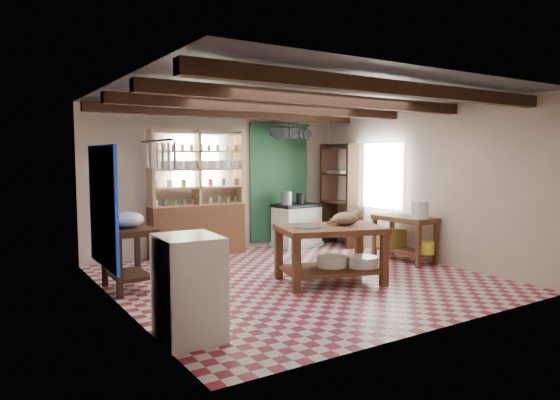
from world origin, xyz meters
TOP-DOWN VIEW (x-y plane):
  - floor at (0.00, 0.00)m, footprint 5.00×5.00m
  - ceiling at (0.00, 0.00)m, footprint 5.00×5.00m
  - wall_back at (0.00, 2.50)m, footprint 5.00×0.04m
  - wall_front at (0.00, -2.50)m, footprint 5.00×0.04m
  - wall_left at (-2.50, 0.00)m, footprint 0.04×5.00m
  - wall_right at (2.50, 0.00)m, footprint 0.04×5.00m
  - ceiling_beams at (0.00, 0.00)m, footprint 5.00×3.80m
  - blue_wall_patch at (-2.47, 0.90)m, footprint 0.04×1.40m
  - green_wall_patch at (1.25, 2.47)m, footprint 1.30×0.04m
  - window_back at (-0.50, 2.48)m, footprint 0.90×0.02m
  - window_right at (2.48, 1.00)m, footprint 0.02×1.30m
  - utensil_rail at (-2.44, -1.20)m, footprint 0.06×0.90m
  - pot_rack at (1.25, 2.05)m, footprint 0.86×0.12m
  - shelving_unit at (-0.55, 2.31)m, footprint 1.70×0.34m
  - tall_rack at (2.28, 1.80)m, footprint 0.40×0.86m
  - work_table at (0.26, -0.42)m, footprint 1.60×1.28m
  - stove at (1.45, 2.15)m, footprint 0.90×0.64m
  - prep_table at (-2.20, 0.72)m, footprint 0.58×0.83m
  - white_cabinet at (-2.22, -1.39)m, footprint 0.59×0.70m
  - right_counter at (2.18, 0.02)m, footprint 0.56×1.07m
  - cat at (0.52, -0.44)m, footprint 0.43×0.35m
  - steel_tray at (-0.09, -0.37)m, footprint 0.45×0.45m
  - basin_large at (0.32, -0.38)m, footprint 0.54×0.54m
  - basin_small at (0.67, -0.64)m, footprint 0.53×0.53m
  - kettle_left at (1.20, 2.13)m, footprint 0.24×0.24m
  - kettle_right at (1.55, 2.16)m, footprint 0.18×0.18m
  - enamel_bowl at (-2.20, 0.72)m, footprint 0.42×0.42m
  - white_bucket at (2.14, -0.33)m, footprint 0.29×0.29m
  - wicker_basket at (2.17, 0.32)m, footprint 0.43×0.35m
  - yellow_tub at (2.19, -0.43)m, footprint 0.27×0.27m

SIDE VIEW (x-z plane):
  - floor at x=0.00m, z-range -0.02..0.00m
  - basin_small at x=0.67m, z-range 0.21..0.36m
  - basin_large at x=0.32m, z-range 0.21..0.36m
  - yellow_tub at x=2.19m, z-range 0.20..0.40m
  - wicker_basket at x=2.17m, z-range 0.20..0.49m
  - right_counter at x=2.18m, z-range 0.00..0.76m
  - work_table at x=0.26m, z-range 0.00..0.79m
  - prep_table at x=-2.20m, z-range 0.00..0.83m
  - stove at x=1.45m, z-range 0.00..0.83m
  - white_cabinet at x=-2.22m, z-range 0.00..1.00m
  - steel_tray at x=-0.09m, z-range 0.79..0.81m
  - cat at x=0.52m, z-range 0.79..0.97m
  - white_bucket at x=2.14m, z-range 0.76..1.04m
  - enamel_bowl at x=-2.20m, z-range 0.83..1.03m
  - kettle_right at x=1.55m, z-range 0.83..1.04m
  - kettle_left at x=1.20m, z-range 0.83..1.09m
  - tall_rack at x=2.28m, z-range 0.00..2.00m
  - blue_wall_patch at x=-2.47m, z-range 0.30..1.90m
  - shelving_unit at x=-0.55m, z-range 0.00..2.20m
  - green_wall_patch at x=1.25m, z-range 0.10..2.40m
  - wall_back at x=0.00m, z-range 0.00..2.60m
  - wall_front at x=0.00m, z-range 0.00..2.60m
  - wall_left at x=-2.50m, z-range 0.00..2.60m
  - wall_right at x=2.50m, z-range 0.00..2.60m
  - window_right at x=2.48m, z-range 0.80..2.00m
  - window_back at x=-0.50m, z-range 1.30..2.10m
  - utensil_rail at x=-2.44m, z-range 1.64..1.92m
  - pot_rack at x=1.25m, z-range 2.00..2.36m
  - ceiling_beams at x=0.00m, z-range 2.40..2.56m
  - ceiling at x=0.00m, z-range 2.59..2.61m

